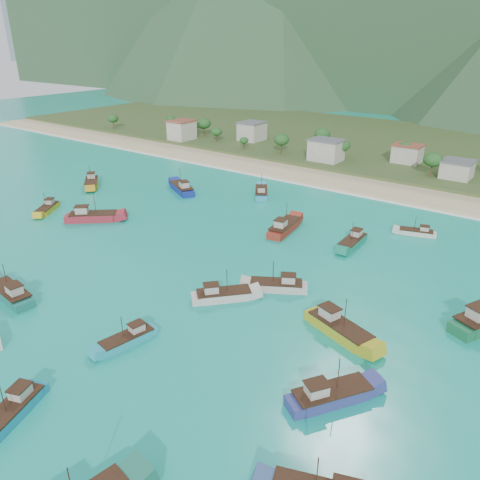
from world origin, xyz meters
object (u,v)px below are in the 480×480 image
Objects in this scene: boat_1 at (48,209)px; boat_5 at (11,294)px; boat_3 at (353,242)px; boat_24 at (261,193)px; boat_17 at (284,228)px; boat_25 at (92,217)px; boat_4 at (417,233)px; boat_11 at (182,189)px; boat_8 at (128,340)px; boat_13 at (12,412)px; boat_22 at (92,183)px; boat_0 at (277,286)px; boat_9 at (330,396)px; boat_20 at (339,329)px; boat_15 at (222,296)px.

boat_5 reaches higher than boat_1.
boat_24 is (-35.51, 16.95, 0.08)m from boat_3.
boat_17 reaches higher than boat_24.
boat_1 is 15.26m from boat_25.
boat_4 is at bearing 77.97° from boat_25.
boat_1 is at bearing -178.50° from boat_11.
boat_1 is 0.75× the size of boat_17.
boat_3 is 54.21m from boat_8.
boat_13 is 96.06m from boat_22.
boat_3 reaches higher than boat_1.
boat_5 reaches higher than boat_3.
boat_9 is at bearing -164.80° from boat_0.
boat_1 is 0.92× the size of boat_3.
boat_24 is at bearing -95.39° from boat_13.
boat_13 is at bearing -121.84° from boat_11.
boat_0 reaches higher than boat_4.
boat_3 is 16.99m from boat_4.
boat_24 is at bearing 109.87° from boat_25.
boat_1 is 61.86m from boat_17.
boat_20 is at bearing -79.89° from boat_24.
boat_9 is 38.44m from boat_13.
boat_4 is at bearing 172.46° from boat_1.
boat_3 is 82.55m from boat_22.
boat_15 is at bearing -96.38° from boat_24.
boat_15 is at bearing -115.61° from boat_13.
boat_9 is 0.89× the size of boat_20.
boat_0 is 0.95× the size of boat_22.
boat_17 reaches higher than boat_1.
boat_17 reaches higher than boat_3.
boat_17 reaches higher than boat_9.
boat_13 is 69.03m from boat_17.
boat_11 reaches higher than boat_5.
boat_5 is 0.93× the size of boat_17.
boat_4 is 0.78× the size of boat_24.
boat_22 is at bearing -159.15° from boat_15.
boat_8 is 0.73× the size of boat_11.
boat_13 reaches higher than boat_1.
boat_17 is 41.30m from boat_20.
boat_13 is (-20.98, -85.14, 0.19)m from boat_4.
boat_5 is at bearing -120.19° from boat_17.
boat_11 reaches higher than boat_17.
boat_20 is (50.21, 24.09, 0.05)m from boat_5.
boat_15 is 79.32m from boat_22.
boat_22 is 30.79m from boat_25.
boat_24 is (37.17, 43.99, 0.15)m from boat_1.
boat_0 is at bearing 46.06° from boat_25.
boat_4 is (9.37, 14.17, -0.22)m from boat_3.
boat_20 reaches higher than boat_5.
boat_8 is at bearing 96.52° from boat_22.
boat_24 is at bearing -116.50° from boat_20.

